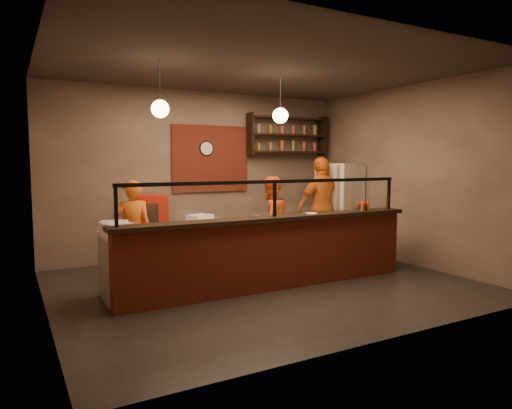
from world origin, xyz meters
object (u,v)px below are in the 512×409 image
fridge (339,208)px  pizza_dough (227,224)px  cook_left (133,231)px  pepper_mill (388,203)px  red_cooler (153,229)px  condiment_caddy (363,207)px  cook_right (322,206)px  cook_mid (270,221)px  wall_clock (206,148)px

fridge → pizza_dough: size_ratio=3.32×
cook_left → pepper_mill: 4.13m
cook_left → red_cooler: size_ratio=1.24×
cook_left → fridge: bearing=-166.9°
condiment_caddy → pepper_mill: pepper_mill is taller
cook_right → fridge: size_ratio=1.07×
cook_mid → condiment_caddy: cook_mid is taller
fridge → pepper_mill: bearing=-121.0°
cook_mid → pepper_mill: bearing=123.5°
wall_clock → cook_mid: 2.03m
cook_mid → fridge: bearing=179.5°
wall_clock → condiment_caddy: (1.60, -2.73, -1.00)m
cook_mid → fridge: (1.88, 0.41, 0.11)m
cook_right → red_cooler: cook_right is taller
cook_mid → condiment_caddy: 1.67m
fridge → red_cooler: bearing=152.1°
cook_mid → fridge: size_ratio=0.88×
cook_left → cook_mid: (2.41, -0.08, 0.01)m
cook_left → cook_right: bearing=-168.6°
pepper_mill → cook_right: bearing=93.9°
cook_mid → cook_right: 1.36m
pizza_dough → pepper_mill: size_ratio=2.68×
cook_left → cook_right: size_ratio=0.81×
wall_clock → cook_mid: size_ratio=0.19×
red_cooler → condiment_caddy: red_cooler is taller
pepper_mill → wall_clock: bearing=126.4°
cook_left → cook_right: 3.75m
cook_mid → red_cooler: bearing=-44.4°
red_cooler → cook_right: bearing=-2.2°
cook_right → pizza_dough: cook_right is taller
pizza_dough → red_cooler: bearing=108.4°
cook_left → cook_right: (3.74, 0.18, 0.19)m
pepper_mill → red_cooler: bearing=142.5°
cook_mid → condiment_caddy: (0.98, -1.31, 0.31)m
fridge → pepper_mill: (-0.44, -1.79, 0.26)m
wall_clock → red_cooler: (-1.19, -0.31, -1.47)m
pepper_mill → cook_mid: bearing=136.3°
cook_right → pepper_mill: 1.65m
wall_clock → pepper_mill: 3.60m
cook_mid → fridge: fridge is taller
cook_left → pizza_dough: 1.47m
pepper_mill → pizza_dough: bearing=166.3°
wall_clock → pepper_mill: size_ratio=1.48×
wall_clock → red_cooler: size_ratio=0.24×
wall_clock → cook_right: wall_clock is taller
fridge → condiment_caddy: fridge is taller
fridge → pizza_dough: fridge is taller
cook_right → cook_left: bearing=1.3°
cook_mid → pepper_mill: (1.44, -1.38, 0.37)m
cook_right → pepper_mill: (0.11, -1.63, 0.19)m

